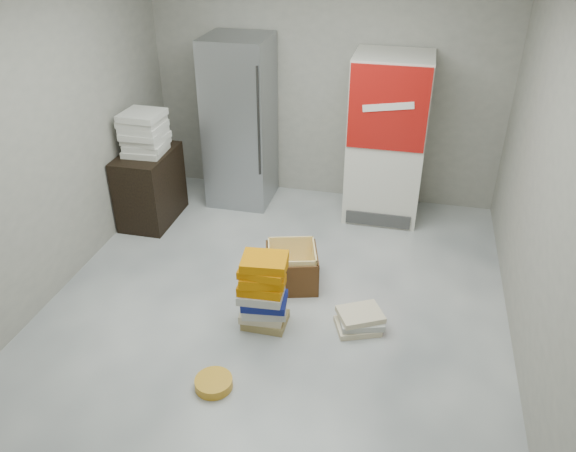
% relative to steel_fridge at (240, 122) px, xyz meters
% --- Properties ---
extents(ground, '(5.00, 5.00, 0.00)m').
position_rel_steel_fridge_xyz_m(ground, '(0.90, -2.13, -0.95)').
color(ground, silver).
rests_on(ground, ground).
extents(room_shell, '(4.04, 5.04, 2.82)m').
position_rel_steel_fridge_xyz_m(room_shell, '(0.90, -2.13, 0.85)').
color(room_shell, '#9F9B8F').
rests_on(room_shell, ground).
extents(steel_fridge, '(0.70, 0.72, 1.90)m').
position_rel_steel_fridge_xyz_m(steel_fridge, '(0.00, 0.00, 0.00)').
color(steel_fridge, '#999CA1').
rests_on(steel_fridge, ground).
extents(coke_cooler, '(0.80, 0.73, 1.80)m').
position_rel_steel_fridge_xyz_m(coke_cooler, '(1.65, -0.01, -0.05)').
color(coke_cooler, silver).
rests_on(coke_cooler, ground).
extents(wood_shelf, '(0.50, 0.80, 0.80)m').
position_rel_steel_fridge_xyz_m(wood_shelf, '(-0.83, -0.73, -0.55)').
color(wood_shelf, black).
rests_on(wood_shelf, ground).
extents(supply_box_stack, '(0.44, 0.45, 0.45)m').
position_rel_steel_fridge_xyz_m(supply_box_stack, '(-0.81, -0.73, 0.08)').
color(supply_box_stack, silver).
rests_on(supply_box_stack, wood_shelf).
extents(phonebook_stack_main, '(0.42, 0.35, 0.67)m').
position_rel_steel_fridge_xyz_m(phonebook_stack_main, '(0.87, -2.21, -0.61)').
color(phonebook_stack_main, olive).
rests_on(phonebook_stack_main, ground).
extents(phonebook_stack_side, '(0.45, 0.42, 0.16)m').
position_rel_steel_fridge_xyz_m(phonebook_stack_side, '(1.66, -2.07, -0.87)').
color(phonebook_stack_side, beige).
rests_on(phonebook_stack_side, ground).
extents(cardboard_box, '(0.58, 0.58, 0.38)m').
position_rel_steel_fridge_xyz_m(cardboard_box, '(0.96, -1.58, -0.79)').
color(cardboard_box, yellow).
rests_on(cardboard_box, ground).
extents(bucket_lid, '(0.30, 0.30, 0.07)m').
position_rel_steel_fridge_xyz_m(bucket_lid, '(0.70, -2.99, -0.91)').
color(bucket_lid, gold).
rests_on(bucket_lid, ground).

